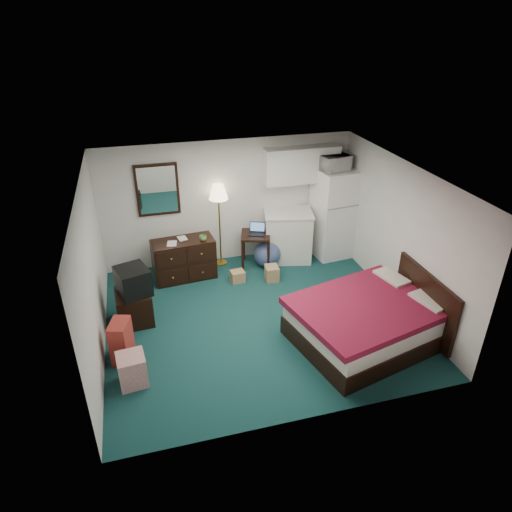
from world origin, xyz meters
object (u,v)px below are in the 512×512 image
object	(u,v)px
kitchen_counter	(288,236)
bed	(366,322)
dresser	(184,259)
desk	(256,250)
floor_lamp	(220,226)
fridge	(333,213)
suitcase	(121,341)
tv_stand	(134,307)

from	to	relation	value
kitchen_counter	bed	world-z (taller)	kitchen_counter
dresser	desk	distance (m)	1.45
floor_lamp	kitchen_counter	distance (m)	1.43
desk	fridge	world-z (taller)	fridge
fridge	floor_lamp	bearing A→B (deg)	169.39
suitcase	desk	bearing A→B (deg)	56.79
fridge	kitchen_counter	bearing A→B (deg)	171.75
desk	fridge	xyz separation A→B (m)	(1.69, 0.12, 0.57)
fridge	bed	size ratio (longest dim) A/B	0.88
desk	kitchen_counter	world-z (taller)	kitchen_counter
desk	tv_stand	xyz separation A→B (m)	(-2.44, -1.29, -0.08)
tv_stand	suitcase	distance (m)	0.95
fridge	suitcase	bearing A→B (deg)	-158.23
fridge	tv_stand	size ratio (longest dim) A/B	3.05
floor_lamp	tv_stand	xyz separation A→B (m)	(-1.78, -1.58, -0.57)
kitchen_counter	desk	bearing A→B (deg)	-155.77
floor_lamp	kitchen_counter	world-z (taller)	floor_lamp
tv_stand	dresser	bearing A→B (deg)	46.89
dresser	kitchen_counter	world-z (taller)	kitchen_counter
bed	tv_stand	size ratio (longest dim) A/B	3.47
dresser	tv_stand	xyz separation A→B (m)	(-0.99, -1.21, -0.12)
suitcase	floor_lamp	bearing A→B (deg)	68.41
desk	kitchen_counter	distance (m)	0.75
floor_lamp	tv_stand	size ratio (longest dim) A/B	2.80
kitchen_counter	suitcase	size ratio (longest dim) A/B	1.55
floor_lamp	suitcase	distance (m)	3.24
kitchen_counter	tv_stand	bearing A→B (deg)	-142.78
dresser	floor_lamp	xyz separation A→B (m)	(0.79, 0.36, 0.45)
floor_lamp	tv_stand	bearing A→B (deg)	-138.40
floor_lamp	kitchen_counter	bearing A→B (deg)	-5.77
desk	bed	xyz separation A→B (m)	(1.04, -2.76, -0.02)
dresser	suitcase	bearing A→B (deg)	-124.71
kitchen_counter	fridge	world-z (taller)	fridge
desk	bed	size ratio (longest dim) A/B	0.34
fridge	bed	xyz separation A→B (m)	(-0.66, -2.88, -0.59)
dresser	tv_stand	world-z (taller)	dresser
kitchen_counter	fridge	bearing A→B (deg)	11.00
tv_stand	suitcase	bearing A→B (deg)	-106.90
kitchen_counter	fridge	distance (m)	1.06
floor_lamp	desk	size ratio (longest dim) A/B	2.38
kitchen_counter	tv_stand	xyz separation A→B (m)	(-3.16, -1.44, -0.23)
bed	floor_lamp	bearing A→B (deg)	105.17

